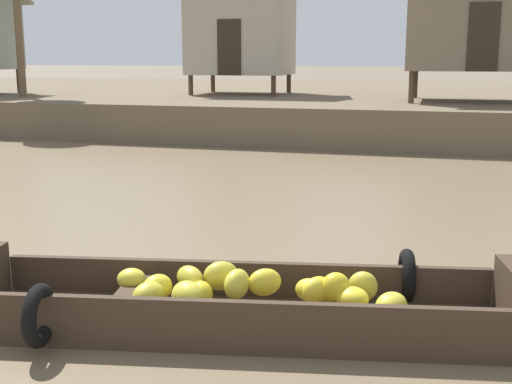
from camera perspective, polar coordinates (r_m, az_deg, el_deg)
name	(u,v)px	position (r m, az deg, el deg)	size (l,w,h in m)	color
ground_plane	(390,209)	(10.63, 11.52, -1.43)	(300.00, 300.00, 0.00)	#726047
riverbank_strip	(422,105)	(26.49, 14.13, 7.32)	(160.00, 20.00, 1.06)	brown
banana_boat	(240,298)	(5.85, -1.39, -9.16)	(6.00, 2.32, 0.81)	#3D2D21
stilt_house_mid_left	(241,28)	(23.38, -1.30, 13.92)	(3.99, 3.18, 4.29)	#4C3826
stilt_house_mid_right	(482,21)	(20.44, 18.87, 13.78)	(4.71, 3.43, 4.19)	#4C3826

